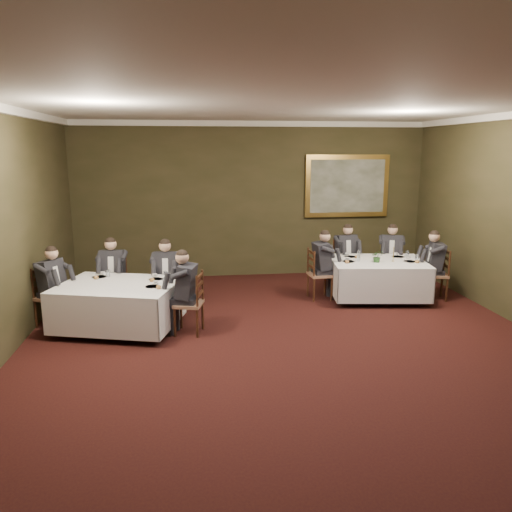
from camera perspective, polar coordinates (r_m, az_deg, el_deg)
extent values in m
plane|color=black|center=(7.07, 4.68, -12.06)|extent=(10.00, 10.00, 0.00)
cube|color=silver|center=(6.48, 5.24, 17.45)|extent=(8.00, 10.00, 0.10)
cube|color=#302E18|center=(11.44, -0.44, 6.40)|extent=(8.00, 0.10, 3.50)
cube|color=white|center=(11.35, -0.42, 14.89)|extent=(8.00, 0.10, 0.12)
cube|color=#331E0E|center=(10.00, 13.82, -0.72)|extent=(1.89, 1.52, 0.04)
cube|color=white|center=(9.99, 13.83, -0.58)|extent=(1.95, 1.58, 0.02)
cube|color=white|center=(10.07, 13.73, -2.41)|extent=(1.98, 1.61, 0.65)
cube|color=#331E0E|center=(8.36, -15.52, -3.33)|extent=(2.09, 1.78, 0.04)
cube|color=white|center=(8.35, -15.53, -3.16)|extent=(2.16, 1.86, 0.02)
cube|color=white|center=(8.44, -15.41, -5.32)|extent=(2.19, 1.88, 0.65)
cube|color=#966A4C|center=(10.83, 10.14, -0.91)|extent=(0.49, 0.47, 0.05)
cube|color=#331E0E|center=(10.95, 9.77, 0.56)|extent=(0.38, 0.08, 0.54)
cube|color=black|center=(10.75, 10.21, 1.04)|extent=(0.46, 0.36, 0.55)
sphere|color=#D8A687|center=(10.69, 10.29, 3.04)|extent=(0.23, 0.23, 0.21)
cube|color=#966A4C|center=(11.04, 15.11, -0.90)|extent=(0.55, 0.54, 0.05)
cube|color=#331E0E|center=(11.17, 15.13, 0.54)|extent=(0.37, 0.15, 0.54)
cube|color=black|center=(10.96, 15.22, 1.01)|extent=(0.50, 0.43, 0.55)
sphere|color=#D8A687|center=(10.90, 15.33, 2.97)|extent=(0.27, 0.27, 0.21)
cube|color=#966A4C|center=(9.85, 7.32, -2.12)|extent=(0.46, 0.47, 0.05)
cube|color=#331E0E|center=(9.73, 6.30, -0.79)|extent=(0.06, 0.38, 0.54)
cube|color=black|center=(9.77, 7.38, 0.01)|extent=(0.34, 0.44, 0.55)
sphere|color=#D8A687|center=(9.69, 7.44, 2.21)|extent=(0.23, 0.23, 0.21)
cube|color=#966A4C|center=(10.38, 19.85, -2.02)|extent=(0.51, 0.53, 0.05)
cube|color=#331E0E|center=(10.37, 20.96, -0.72)|extent=(0.12, 0.38, 0.54)
cube|color=black|center=(10.30, 20.00, 0.00)|extent=(0.40, 0.48, 0.55)
sphere|color=#D8A687|center=(10.23, 20.15, 2.08)|extent=(0.25, 0.25, 0.21)
cube|color=#966A4C|center=(9.46, -15.91, -3.10)|extent=(0.48, 0.46, 0.05)
cube|color=#331E0E|center=(9.58, -15.73, -1.39)|extent=(0.38, 0.06, 0.54)
cube|color=black|center=(9.37, -16.04, -0.89)|extent=(0.45, 0.35, 0.55)
sphere|color=#D8A687|center=(9.29, -16.18, 1.40)|extent=(0.23, 0.23, 0.21)
cube|color=#966A4C|center=(9.09, -10.12, -3.42)|extent=(0.48, 0.46, 0.05)
cube|color=#331E0E|center=(9.21, -10.02, -1.64)|extent=(0.38, 0.07, 0.54)
cube|color=black|center=(9.00, -10.21, -1.12)|extent=(0.45, 0.35, 0.55)
sphere|color=#D8A687|center=(8.92, -10.30, 1.25)|extent=(0.23, 0.23, 0.21)
cube|color=#966A4C|center=(8.03, -7.72, -5.44)|extent=(0.52, 0.53, 0.05)
cube|color=#331E0E|center=(7.91, -6.43, -3.81)|extent=(0.12, 0.38, 0.54)
cube|color=black|center=(7.92, -7.80, -2.85)|extent=(0.40, 0.48, 0.55)
sphere|color=#D8A687|center=(7.84, -7.87, -0.17)|extent=(0.26, 0.26, 0.21)
cube|color=#966A4C|center=(8.96, -22.32, -4.40)|extent=(0.58, 0.59, 0.05)
cube|color=#331E0E|center=(9.03, -23.32, -2.75)|extent=(0.21, 0.35, 0.54)
cube|color=black|center=(8.86, -22.52, -2.08)|extent=(0.48, 0.52, 0.55)
sphere|color=#D8A687|center=(8.78, -22.72, 0.33)|extent=(0.29, 0.29, 0.21)
imported|color=#2D5926|center=(9.84, 13.68, 0.02)|extent=(0.24, 0.21, 0.25)
cylinder|color=#B19436|center=(10.01, 15.39, -0.53)|extent=(0.06, 0.06, 0.02)
cylinder|color=#B19436|center=(9.98, 15.44, 0.30)|extent=(0.01, 0.01, 0.28)
cylinder|color=white|center=(9.95, 15.50, 1.44)|extent=(0.02, 0.02, 0.12)
cylinder|color=white|center=(10.25, 10.70, -0.03)|extent=(0.25, 0.25, 0.01)
cylinder|color=white|center=(10.38, 10.45, 0.27)|extent=(0.08, 0.08, 0.05)
cylinder|color=white|center=(10.29, 11.62, 0.34)|extent=(0.06, 0.06, 0.14)
cylinder|color=white|center=(8.90, -17.48, -2.23)|extent=(0.25, 0.25, 0.01)
cylinder|color=white|center=(9.04, -17.33, -1.86)|extent=(0.08, 0.08, 0.05)
cylinder|color=white|center=(8.86, -16.43, -1.82)|extent=(0.06, 0.06, 0.14)
cube|color=#BE8E45|center=(11.83, 10.35, 7.88)|extent=(1.97, 0.08, 1.43)
cube|color=#454931|center=(11.79, 10.42, 7.86)|extent=(1.75, 0.01, 1.21)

